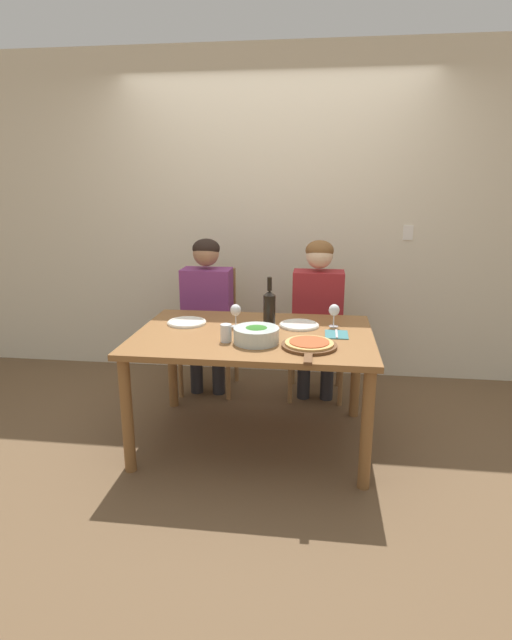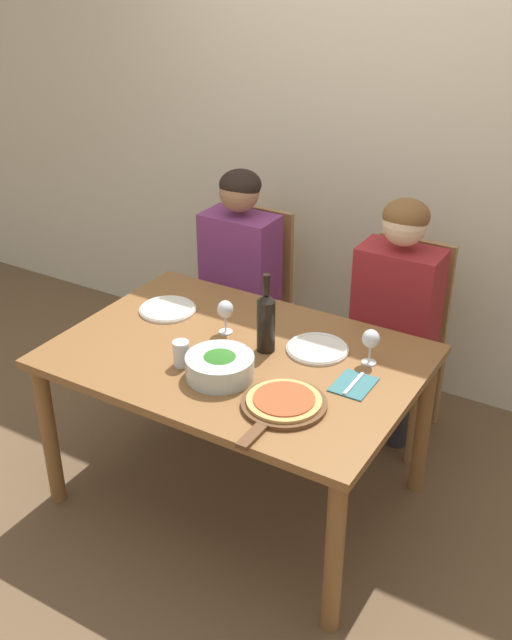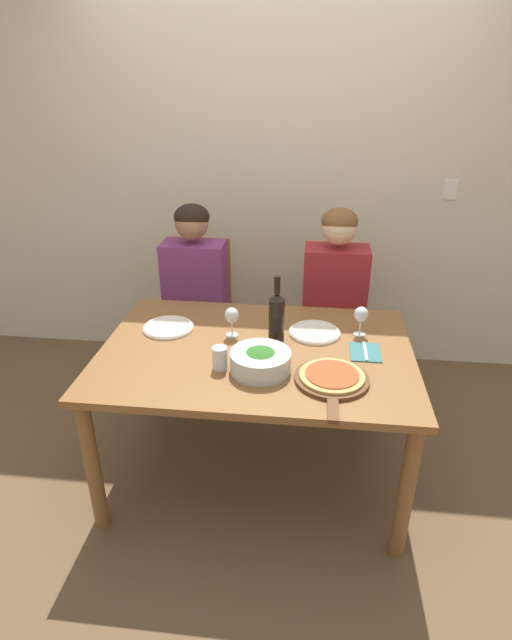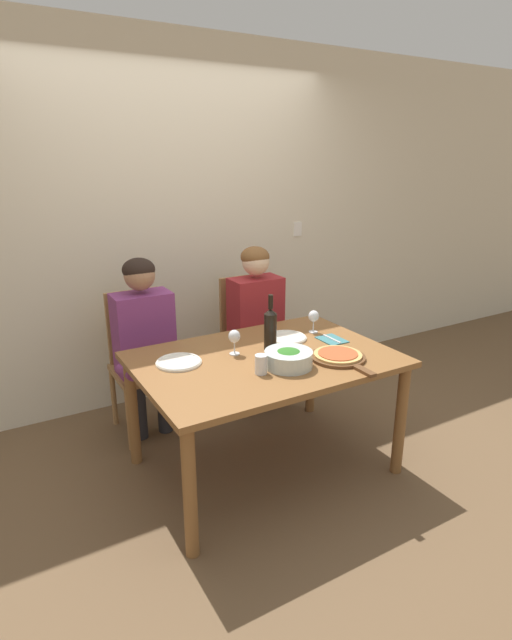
# 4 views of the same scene
# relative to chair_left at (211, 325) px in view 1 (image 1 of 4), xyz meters

# --- Properties ---
(ground_plane) EXTENTS (40.00, 40.00, 0.00)m
(ground_plane) POSITION_rel_chair_left_xyz_m (0.47, -0.88, -0.52)
(ground_plane) COLOR brown
(back_wall) EXTENTS (10.00, 0.06, 2.70)m
(back_wall) POSITION_rel_chair_left_xyz_m (0.47, 0.43, 0.83)
(back_wall) COLOR beige
(back_wall) RESTS_ON ground
(dining_table) EXTENTS (1.47, 1.02, 0.74)m
(dining_table) POSITION_rel_chair_left_xyz_m (0.47, -0.88, 0.13)
(dining_table) COLOR brown
(dining_table) RESTS_ON ground
(chair_left) EXTENTS (0.42, 0.42, 0.98)m
(chair_left) POSITION_rel_chair_left_xyz_m (0.00, 0.00, 0.00)
(chair_left) COLOR #9E7042
(chair_left) RESTS_ON ground
(chair_right) EXTENTS (0.42, 0.42, 0.98)m
(chair_right) POSITION_rel_chair_left_xyz_m (0.86, 0.00, 0.00)
(chair_right) COLOR #9E7042
(chair_right) RESTS_ON ground
(person_woman) EXTENTS (0.47, 0.51, 1.23)m
(person_woman) POSITION_rel_chair_left_xyz_m (-0.00, -0.12, 0.22)
(person_woman) COLOR #28282D
(person_woman) RESTS_ON ground
(person_man) EXTENTS (0.47, 0.51, 1.23)m
(person_man) POSITION_rel_chair_left_xyz_m (0.86, -0.12, 0.22)
(person_man) COLOR #28282D
(person_man) RESTS_ON ground
(wine_bottle) EXTENTS (0.08, 0.08, 0.34)m
(wine_bottle) POSITION_rel_chair_left_xyz_m (0.56, -0.80, 0.36)
(wine_bottle) COLOR black
(wine_bottle) RESTS_ON dining_table
(broccoli_bowl) EXTENTS (0.27, 0.27, 0.10)m
(broccoli_bowl) POSITION_rel_chair_left_xyz_m (0.51, -1.06, 0.27)
(broccoli_bowl) COLOR silver
(broccoli_bowl) RESTS_ON dining_table
(dinner_plate_left) EXTENTS (0.26, 0.26, 0.02)m
(dinner_plate_left) POSITION_rel_chair_left_xyz_m (0.00, -0.72, 0.23)
(dinner_plate_left) COLOR silver
(dinner_plate_left) RESTS_ON dining_table
(dinner_plate_right) EXTENTS (0.26, 0.26, 0.02)m
(dinner_plate_right) POSITION_rel_chair_left_xyz_m (0.74, -0.69, 0.23)
(dinner_plate_right) COLOR silver
(dinner_plate_right) RESTS_ON dining_table
(pizza_on_board) EXTENTS (0.32, 0.46, 0.04)m
(pizza_on_board) POSITION_rel_chair_left_xyz_m (0.82, -1.12, 0.24)
(pizza_on_board) COLOR brown
(pizza_on_board) RESTS_ON dining_table
(wine_glass_left) EXTENTS (0.07, 0.07, 0.15)m
(wine_glass_left) POSITION_rel_chair_left_xyz_m (0.34, -0.76, 0.32)
(wine_glass_left) COLOR silver
(wine_glass_left) RESTS_ON dining_table
(wine_glass_right) EXTENTS (0.07, 0.07, 0.15)m
(wine_glass_right) POSITION_rel_chair_left_xyz_m (0.97, -0.68, 0.32)
(wine_glass_right) COLOR silver
(wine_glass_right) RESTS_ON dining_table
(water_tumbler) EXTENTS (0.07, 0.07, 0.11)m
(water_tumbler) POSITION_rel_chair_left_xyz_m (0.33, -1.07, 0.27)
(water_tumbler) COLOR silver
(water_tumbler) RESTS_ON dining_table
(fork_on_napkin) EXTENTS (0.14, 0.18, 0.01)m
(fork_on_napkin) POSITION_rel_chair_left_xyz_m (0.98, -0.85, 0.22)
(fork_on_napkin) COLOR #387075
(fork_on_napkin) RESTS_ON dining_table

